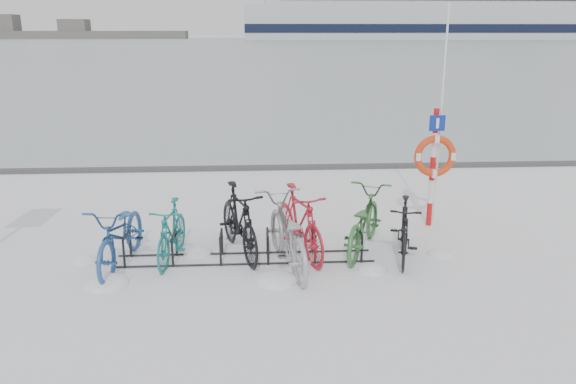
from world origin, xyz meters
name	(u,v)px	position (x,y,z in m)	size (l,w,h in m)	color
ground	(245,259)	(0.00, 0.00, 0.00)	(900.00, 900.00, 0.00)	white
ice_sheet	(252,44)	(0.00, 155.00, 0.01)	(400.00, 298.00, 0.02)	#A4B2B9
quay_edge	(248,168)	(0.00, 5.90, 0.05)	(400.00, 0.25, 0.10)	#3F3F42
bike_rack	(245,249)	(0.00, 0.00, 0.18)	(4.00, 0.48, 0.46)	black
lifebuoy_station	(435,156)	(3.36, 1.36, 1.31)	(0.75, 0.22, 3.90)	red
cruise_ferry	(430,5)	(72.76, 229.92, 13.75)	(153.60, 28.94, 50.47)	silver
bike_0	(121,232)	(-1.85, -0.06, 0.52)	(0.69, 1.98, 1.04)	#254E8B
bike_1	(171,230)	(-1.13, 0.11, 0.48)	(0.45, 1.59, 0.95)	#167373
bike_2	(239,219)	(-0.08, 0.28, 0.57)	(0.54, 1.91, 1.14)	black
bike_3	(287,231)	(0.64, -0.26, 0.55)	(0.73, 2.09, 1.10)	#97999F
bike_4	(299,220)	(0.87, 0.20, 0.56)	(0.53, 1.87, 1.12)	red
bike_5	(363,219)	(1.91, 0.32, 0.52)	(0.69, 1.98, 1.04)	#326C35
bike_6	(404,228)	(2.49, -0.05, 0.48)	(0.46, 1.61, 0.97)	black
snow_drifts	(242,267)	(-0.05, -0.30, 0.00)	(6.00, 1.97, 0.21)	white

